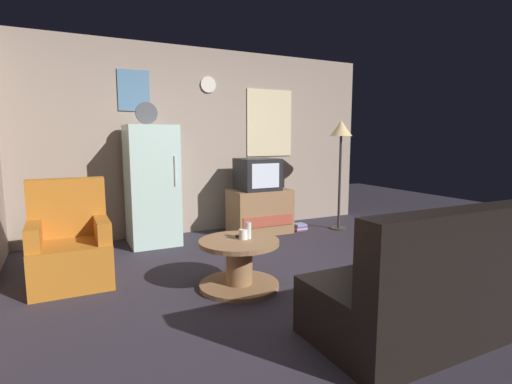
% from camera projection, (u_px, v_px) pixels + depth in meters
% --- Properties ---
extents(ground_plane, '(12.00, 12.00, 0.00)m').
position_uv_depth(ground_plane, '(296.00, 285.00, 3.58)').
color(ground_plane, '#2D2833').
extents(wall_with_art, '(5.20, 0.12, 2.58)m').
position_uv_depth(wall_with_art, '(206.00, 141.00, 5.58)').
color(wall_with_art, gray).
rests_on(wall_with_art, ground_plane).
extents(fridge, '(0.60, 0.62, 1.77)m').
position_uv_depth(fridge, '(152.00, 185.00, 4.88)').
color(fridge, silver).
rests_on(fridge, ground_plane).
extents(tv_stand, '(0.84, 0.53, 0.62)m').
position_uv_depth(tv_stand, '(260.00, 211.00, 5.51)').
color(tv_stand, '#8E6642').
rests_on(tv_stand, ground_plane).
extents(crt_tv, '(0.54, 0.51, 0.44)m').
position_uv_depth(crt_tv, '(257.00, 174.00, 5.42)').
color(crt_tv, black).
rests_on(crt_tv, tv_stand).
extents(standing_lamp, '(0.32, 0.32, 1.59)m').
position_uv_depth(standing_lamp, '(341.00, 137.00, 5.60)').
color(standing_lamp, '#332D28').
rests_on(standing_lamp, ground_plane).
extents(coffee_table, '(0.72, 0.72, 0.44)m').
position_uv_depth(coffee_table, '(239.00, 264.00, 3.49)').
color(coffee_table, '#8E6642').
rests_on(coffee_table, ground_plane).
extents(wine_glass, '(0.05, 0.05, 0.15)m').
position_uv_depth(wine_glass, '(248.00, 230.00, 3.50)').
color(wine_glass, silver).
rests_on(wine_glass, coffee_table).
extents(mug_ceramic_white, '(0.08, 0.08, 0.09)m').
position_uv_depth(mug_ceramic_white, '(243.00, 234.00, 3.48)').
color(mug_ceramic_white, silver).
rests_on(mug_ceramic_white, coffee_table).
extents(remote_control, '(0.16, 0.08, 0.02)m').
position_uv_depth(remote_control, '(243.00, 235.00, 3.58)').
color(remote_control, black).
rests_on(remote_control, coffee_table).
extents(armchair, '(0.68, 0.68, 0.96)m').
position_uv_depth(armchair, '(70.00, 247.00, 3.60)').
color(armchair, '#B2661E').
rests_on(armchair, ground_plane).
extents(couch, '(1.70, 0.80, 0.92)m').
position_uv_depth(couch, '(436.00, 290.00, 2.65)').
color(couch, black).
rests_on(couch, ground_plane).
extents(book_stack, '(0.18, 0.16, 0.11)m').
position_uv_depth(book_stack, '(300.00, 227.00, 5.65)').
color(book_stack, '#9A3D3F').
rests_on(book_stack, ground_plane).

